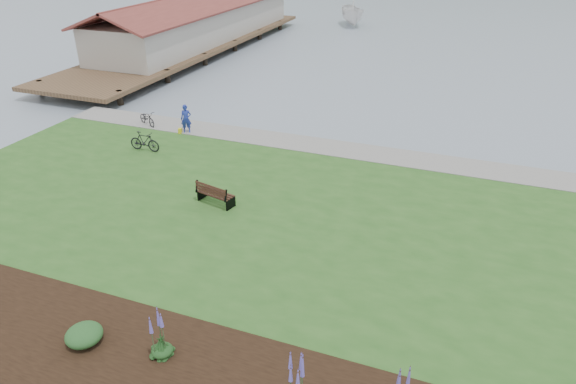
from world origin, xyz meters
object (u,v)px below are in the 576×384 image
(person, at_px, (186,117))
(sailboat, at_px, (352,26))
(bicycle_a, at_px, (147,118))
(park_bench, at_px, (214,194))

(person, xyz_separation_m, sailboat, (-0.41, 39.55, -1.37))
(person, bearing_deg, bicycle_a, 151.28)
(person, relative_size, sailboat, 0.07)
(sailboat, bearing_deg, person, -115.04)
(person, bearing_deg, park_bench, -75.25)
(park_bench, bearing_deg, bicycle_a, 151.81)
(person, bearing_deg, sailboat, 67.10)
(park_bench, bearing_deg, person, 140.96)
(bicycle_a, bearing_deg, sailboat, 23.50)
(park_bench, distance_m, bicycle_a, 11.14)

